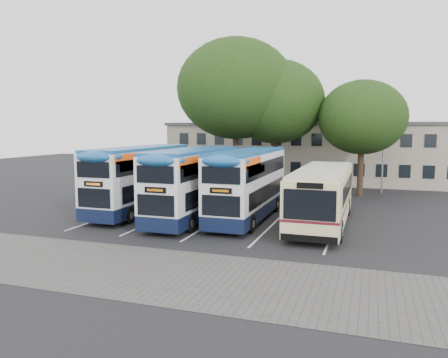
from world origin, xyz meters
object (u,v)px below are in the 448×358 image
tree_left (236,89)px  bus_single (323,193)px  tree_mid (275,102)px  bus_dd_right (248,181)px  bus_dd_left (141,176)px  tree_right (362,117)px  lamp_post (384,134)px  bus_dd_mid (195,181)px

tree_left → bus_single: (8.75, -10.92, -7.12)m
tree_mid → bus_dd_right: (0.96, -11.97, -5.53)m
tree_mid → bus_dd_left: 14.74m
tree_right → bus_dd_left: 18.64m
lamp_post → tree_right: size_ratio=0.95×
lamp_post → bus_single: size_ratio=0.82×
bus_dd_mid → bus_dd_right: size_ratio=1.01×
lamp_post → bus_dd_right: (-8.05, -14.03, -2.72)m
bus_dd_mid → bus_dd_right: bus_dd_mid is taller
tree_right → bus_dd_left: bearing=-139.1°
tree_mid → bus_single: (5.49, -12.03, -6.02)m
lamp_post → bus_dd_mid: size_ratio=0.87×
tree_right → bus_dd_right: 14.02m
bus_dd_mid → bus_dd_right: (3.15, 0.99, -0.03)m
lamp_post → bus_dd_left: size_ratio=0.86×
tree_left → bus_single: size_ratio=1.20×
bus_dd_left → bus_single: bus_dd_left is taller
lamp_post → bus_dd_right: bearing=-119.8°
tree_mid → bus_dd_left: bearing=-118.3°
tree_left → bus_dd_left: (-3.23, -10.94, -6.58)m
lamp_post → bus_dd_mid: bearing=-126.7°
lamp_post → bus_single: lamp_post is taller
bus_dd_right → bus_single: size_ratio=0.93×
tree_left → tree_right: (10.52, 0.96, -2.50)m
lamp_post → bus_dd_left: lamp_post is taller
lamp_post → tree_left: (-12.28, -3.16, 3.91)m
tree_left → tree_mid: 3.62m
bus_dd_left → tree_mid: bearing=61.7°
tree_left → tree_right: tree_left is taller
tree_left → bus_dd_right: size_ratio=1.29×
tree_left → tree_mid: tree_left is taller
tree_right → bus_dd_mid: bearing=-126.4°
bus_dd_right → bus_dd_mid: bearing=-162.6°
bus_dd_left → bus_dd_mid: (4.31, -0.91, -0.02)m
bus_dd_left → lamp_post: bearing=42.3°
tree_right → bus_dd_right: (-6.30, -11.83, -4.13)m
tree_mid → bus_dd_left: size_ratio=1.09×
tree_mid → tree_right: bearing=-1.1°
tree_right → bus_dd_left: size_ratio=0.91×
bus_dd_left → bus_dd_right: size_ratio=1.02×
tree_mid → bus_dd_mid: size_ratio=1.10×
tree_left → tree_mid: (3.26, 1.10, -1.10)m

